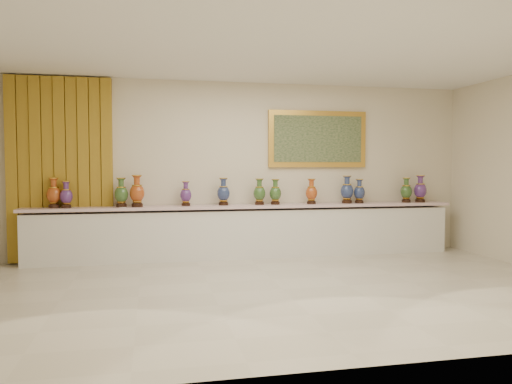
{
  "coord_description": "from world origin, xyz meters",
  "views": [
    {
      "loc": [
        -1.62,
        -6.03,
        1.56
      ],
      "look_at": [
        0.02,
        1.7,
        1.15
      ],
      "focal_mm": 35.0,
      "sensor_mm": 36.0,
      "label": 1
    }
  ],
  "objects_px": {
    "counter": "(248,232)",
    "vase_1": "(66,196)",
    "vase_0": "(54,194)",
    "vase_2": "(121,194)"
  },
  "relations": [
    {
      "from": "counter",
      "to": "vase_1",
      "type": "height_order",
      "value": "vase_1"
    },
    {
      "from": "counter",
      "to": "vase_0",
      "type": "height_order",
      "value": "vase_0"
    },
    {
      "from": "counter",
      "to": "vase_2",
      "type": "distance_m",
      "value": 2.19
    },
    {
      "from": "vase_1",
      "to": "vase_0",
      "type": "bearing_deg",
      "value": 170.06
    },
    {
      "from": "vase_0",
      "to": "vase_1",
      "type": "height_order",
      "value": "vase_0"
    },
    {
      "from": "vase_0",
      "to": "vase_1",
      "type": "bearing_deg",
      "value": -9.94
    },
    {
      "from": "vase_0",
      "to": "vase_1",
      "type": "xyz_separation_m",
      "value": [
        0.19,
        -0.03,
        -0.02
      ]
    },
    {
      "from": "vase_0",
      "to": "counter",
      "type": "bearing_deg",
      "value": -0.34
    },
    {
      "from": "counter",
      "to": "vase_2",
      "type": "xyz_separation_m",
      "value": [
        -2.08,
        -0.04,
        0.67
      ]
    },
    {
      "from": "counter",
      "to": "vase_1",
      "type": "xyz_separation_m",
      "value": [
        -2.92,
        -0.01,
        0.65
      ]
    }
  ]
}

